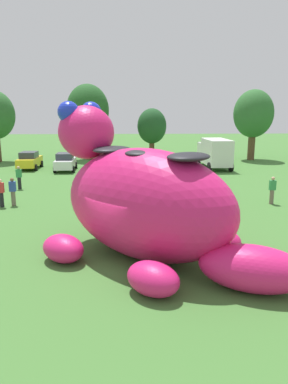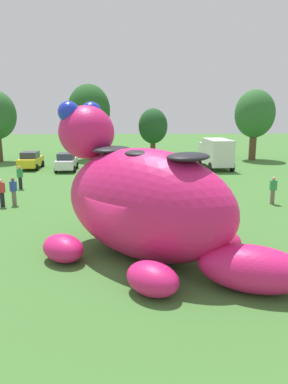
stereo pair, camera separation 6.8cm
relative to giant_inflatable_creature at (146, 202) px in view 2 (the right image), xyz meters
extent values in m
plane|color=#427533|center=(-1.06, -0.61, -2.20)|extent=(160.00, 160.00, 0.00)
ellipsoid|color=#E01E6B|center=(-0.02, 0.00, -0.07)|extent=(8.19, 7.89, 4.27)
ellipsoid|color=#E01E6B|center=(-2.43, 2.15, 2.53)|extent=(3.35, 3.33, 2.25)
sphere|color=#1E33CC|center=(-3.10, 1.91, 3.37)|extent=(0.90, 0.90, 0.90)
sphere|color=#1E33CC|center=(-2.27, 2.83, 3.37)|extent=(0.90, 0.90, 0.90)
ellipsoid|color=black|center=(-1.30, 1.14, 1.90)|extent=(2.16, 2.18, 0.28)
ellipsoid|color=black|center=(-0.02, 0.00, 1.90)|extent=(2.16, 2.18, 0.28)
ellipsoid|color=black|center=(1.39, -1.27, 1.90)|extent=(2.16, 2.18, 0.28)
ellipsoid|color=#E01E6B|center=(-3.16, -0.38, -1.68)|extent=(2.23, 2.19, 1.04)
ellipsoid|color=#E01E6B|center=(0.00, 3.16, -1.68)|extent=(2.23, 2.19, 1.04)
ellipsoid|color=#E01E6B|center=(0.08, -3.02, -1.68)|extent=(2.23, 2.19, 1.04)
ellipsoid|color=#E01E6B|center=(2.99, 0.23, -1.68)|extent=(2.23, 2.19, 1.04)
ellipsoid|color=#E01E6B|center=(3.23, -2.91, -1.46)|extent=(3.81, 2.85, 1.50)
cube|color=yellow|center=(-10.51, 22.47, -1.48)|extent=(1.76, 4.13, 0.80)
cube|color=#2D333D|center=(-10.51, 22.32, -0.78)|extent=(1.53, 1.99, 0.60)
cylinder|color=black|center=(-11.38, 23.72, -1.88)|extent=(0.25, 0.64, 0.64)
cylinder|color=black|center=(-9.68, 23.75, -1.88)|extent=(0.25, 0.64, 0.64)
cylinder|color=black|center=(-11.34, 21.18, -1.88)|extent=(0.25, 0.64, 0.64)
cylinder|color=black|center=(-9.64, 21.21, -1.88)|extent=(0.25, 0.64, 0.64)
cube|color=white|center=(-6.76, 21.23, -1.48)|extent=(1.87, 4.17, 0.80)
cube|color=#2D333D|center=(-6.75, 21.08, -0.78)|extent=(1.58, 2.03, 0.60)
cylinder|color=black|center=(-7.66, 22.46, -1.88)|extent=(0.27, 0.65, 0.64)
cylinder|color=black|center=(-5.96, 22.54, -1.88)|extent=(0.27, 0.65, 0.64)
cylinder|color=black|center=(-7.55, 19.92, -1.88)|extent=(0.27, 0.65, 0.64)
cylinder|color=black|center=(-5.85, 20.00, -1.88)|extent=(0.27, 0.65, 0.64)
cube|color=red|center=(-2.87, 21.94, -1.48)|extent=(2.00, 4.22, 0.80)
cube|color=#2D333D|center=(-2.85, 21.79, -0.78)|extent=(1.64, 2.07, 0.60)
cylinder|color=black|center=(-3.81, 23.14, -1.88)|extent=(0.29, 0.66, 0.64)
cylinder|color=black|center=(-2.11, 23.27, -1.88)|extent=(0.29, 0.66, 0.64)
cylinder|color=black|center=(-3.62, 20.61, -1.88)|extent=(0.29, 0.66, 0.64)
cylinder|color=black|center=(-1.92, 20.74, -1.88)|extent=(0.29, 0.66, 0.64)
cube|color=orange|center=(1.12, 21.04, -1.48)|extent=(1.75, 4.12, 0.80)
cube|color=#2D333D|center=(1.12, 20.89, -0.78)|extent=(1.52, 1.99, 0.60)
cylinder|color=black|center=(0.29, 22.32, -1.88)|extent=(0.25, 0.64, 0.64)
cylinder|color=black|center=(1.99, 22.30, -1.88)|extent=(0.25, 0.64, 0.64)
cylinder|color=black|center=(0.26, 19.78, -1.88)|extent=(0.25, 0.64, 0.64)
cylinder|color=black|center=(1.96, 19.76, -1.88)|extent=(0.25, 0.64, 0.64)
cube|color=silver|center=(7.96, 24.75, -0.80)|extent=(2.06, 1.86, 1.90)
cube|color=silver|center=(8.07, 21.55, -0.50)|extent=(2.24, 4.66, 2.50)
cylinder|color=black|center=(6.96, 24.72, -1.75)|extent=(0.31, 0.91, 0.90)
cylinder|color=black|center=(8.96, 24.78, -1.75)|extent=(0.31, 0.91, 0.90)
cylinder|color=black|center=(7.07, 19.91, -1.75)|extent=(0.31, 0.91, 0.90)
cylinder|color=black|center=(9.17, 19.98, -1.75)|extent=(0.31, 0.91, 0.90)
cylinder|color=brown|center=(-5.34, 29.64, -0.66)|extent=(0.88, 0.88, 3.08)
ellipsoid|color=#235623|center=(-5.34, 29.64, 3.59)|extent=(4.93, 4.93, 5.92)
cylinder|color=brown|center=(2.12, 28.64, -1.15)|extent=(0.60, 0.60, 2.11)
ellipsoid|color=#1E4C23|center=(2.12, 28.64, 1.76)|extent=(3.37, 3.37, 4.05)
cylinder|color=brown|center=(13.93, 28.33, -0.77)|extent=(0.82, 0.82, 2.86)
ellipsoid|color=#2D662D|center=(13.93, 28.33, 3.17)|extent=(4.58, 4.58, 5.49)
cylinder|color=black|center=(-8.70, 12.84, -1.76)|extent=(0.26, 0.26, 0.88)
cube|color=#338C4C|center=(-8.70, 12.84, -1.02)|extent=(0.38, 0.22, 0.60)
sphere|color=tan|center=(-8.70, 12.84, -0.60)|extent=(0.22, 0.22, 0.22)
cylinder|color=black|center=(-8.27, 7.76, -1.76)|extent=(0.26, 0.26, 0.88)
cube|color=red|center=(-8.27, 7.76, -1.02)|extent=(0.38, 0.22, 0.60)
sphere|color=beige|center=(-8.27, 7.76, -0.60)|extent=(0.22, 0.22, 0.22)
cylinder|color=#726656|center=(8.20, 7.78, -1.76)|extent=(0.26, 0.26, 0.88)
cube|color=#338C4C|center=(8.20, 7.78, -1.02)|extent=(0.38, 0.22, 0.60)
sphere|color=tan|center=(8.20, 7.78, -0.60)|extent=(0.22, 0.22, 0.22)
cylinder|color=black|center=(0.40, 13.48, -1.76)|extent=(0.26, 0.26, 0.88)
cube|color=red|center=(0.40, 13.48, -1.02)|extent=(0.38, 0.22, 0.60)
sphere|color=beige|center=(0.40, 13.48, -0.60)|extent=(0.22, 0.22, 0.22)
cylinder|color=#726656|center=(-7.67, 8.10, -1.76)|extent=(0.26, 0.26, 0.88)
cube|color=#2D4CA5|center=(-7.67, 8.10, -1.02)|extent=(0.38, 0.22, 0.60)
sphere|color=brown|center=(-7.67, 8.10, -0.60)|extent=(0.22, 0.22, 0.22)
camera|label=1|loc=(-0.65, -13.13, 3.38)|focal=33.11mm
camera|label=2|loc=(-0.58, -13.13, 3.38)|focal=33.11mm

